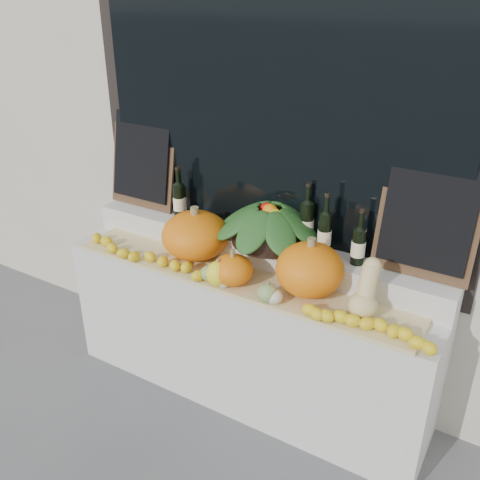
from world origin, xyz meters
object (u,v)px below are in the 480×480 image
pumpkin_left (196,235)px  produce_bowl (270,223)px  pumpkin_right (310,270)px  wine_bottle_tall (306,224)px  butternut_squash (366,293)px

pumpkin_left → produce_bowl: (0.41, 0.16, 0.11)m
pumpkin_left → produce_bowl: produce_bowl is taller
pumpkin_left → pumpkin_right: (0.76, -0.04, 0.00)m
pumpkin_left → wine_bottle_tall: 0.67m
pumpkin_left → produce_bowl: 0.46m
produce_bowl → pumpkin_left: bearing=-158.3°
produce_bowl → wine_bottle_tall: wine_bottle_tall is taller
pumpkin_left → produce_bowl: size_ratio=0.61×
produce_bowl → wine_bottle_tall: 0.21m
pumpkin_left → wine_bottle_tall: wine_bottle_tall is taller
pumpkin_right → produce_bowl: bearing=150.3°
pumpkin_right → pumpkin_left: bearing=177.3°
butternut_squash → produce_bowl: bearing=160.1°
butternut_squash → pumpkin_left: bearing=175.8°
wine_bottle_tall → pumpkin_left: bearing=-159.9°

